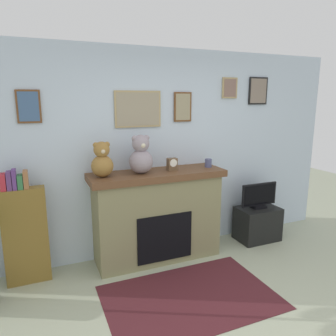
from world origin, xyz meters
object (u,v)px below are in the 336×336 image
Objects in this scene: bookshelf at (25,232)px; tv_stand at (257,224)px; candle_jar at (208,163)px; mantel_clock at (172,164)px; television at (259,196)px; teddy_bear_grey at (141,156)px; fireplace at (157,215)px; teddy_bear_cream at (102,161)px.

bookshelf is 3.04m from tv_stand.
tv_stand is at bearing -1.90° from bookshelf.
mantel_clock is (-0.51, -0.00, 0.02)m from candle_jar.
television is 3.67× the size of mantel_clock.
candle_jar is at bearing 0.04° from teddy_bear_grey.
fireplace is 1.51m from television.
teddy_bear_grey is at bearing 179.86° from mantel_clock.
tv_stand is 1.29× the size of teddy_bear_grey.
mantel_clock is 0.86m from teddy_bear_cream.
television is at bearing -1.92° from bookshelf.
tv_stand is 1.64m from mantel_clock.
bookshelf is 8.38× the size of mantel_clock.
candle_jar is at bearing -1.72° from bookshelf.
mantel_clock is at bearing -0.14° from teddy_bear_grey.
tv_stand is at bearing -0.88° from teddy_bear_cream.
teddy_bear_grey is (1.30, -0.07, 0.75)m from bookshelf.
bookshelf reaches higher than television.
teddy_bear_grey reaches higher than tv_stand.
television is at bearing -1.15° from teddy_bear_grey.
teddy_bear_grey is at bearing -2.94° from bookshelf.
bookshelf is at bearing 178.10° from tv_stand.
teddy_bear_cream is (0.85, -0.07, 0.73)m from bookshelf.
mantel_clock reaches higher than bookshelf.
candle_jar is at bearing 0.17° from mantel_clock.
fireplace reaches higher than television.
mantel_clock is at bearing 178.61° from tv_stand.
tv_stand is at bearing -1.95° from fireplace.
teddy_bear_cream is 0.45m from teddy_bear_grey.
bookshelf is 1.51m from teddy_bear_grey.
mantel_clock is (-1.32, 0.03, 0.97)m from tv_stand.
bookshelf is at bearing 178.28° from candle_jar.
television is 5.16× the size of candle_jar.
candle_jar is at bearing 177.53° from television.
teddy_bear_cream reaches higher than fireplace.
fireplace is 0.79m from teddy_bear_grey.
tv_stand is 0.41m from television.
television is at bearing -0.91° from teddy_bear_cream.
fireplace is 2.95× the size of television.
television is (1.51, -0.05, 0.08)m from fireplace.
fireplace is 15.23× the size of candle_jar.
mantel_clock is (0.19, -0.02, 0.63)m from fireplace.
teddy_bear_grey is at bearing -179.96° from candle_jar.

